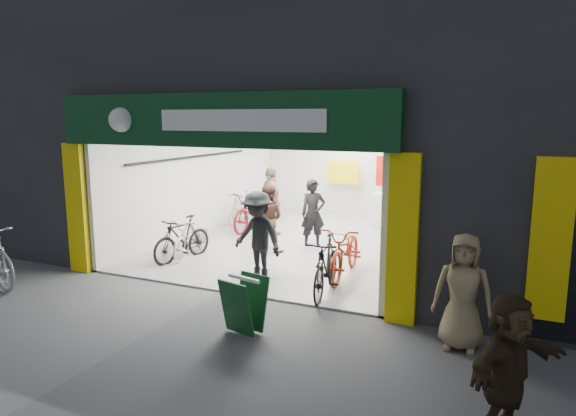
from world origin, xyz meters
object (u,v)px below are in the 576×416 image
Objects in this scene: bike_left_front at (193,237)px; sandwich_board at (244,303)px; pedestrian_near at (463,292)px; bike_right_front at (326,266)px.

bike_left_front is 2.08× the size of sandwich_board.
pedestrian_near reaches higher than bike_left_front.
bike_right_front is at bearing 87.25° from sandwich_board.
bike_right_front is 2.68m from pedestrian_near.
bike_right_front reaches higher than bike_left_front.
bike_right_front is (3.60, -1.17, 0.09)m from bike_left_front.
bike_right_front is at bearing 152.69° from pedestrian_near.
pedestrian_near is (2.38, -1.21, 0.26)m from bike_right_front.
pedestrian_near reaches higher than sandwich_board.
bike_left_front is 1.07× the size of pedestrian_near.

